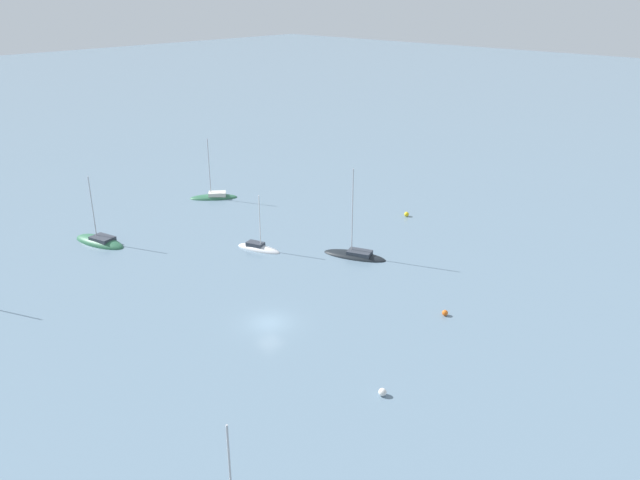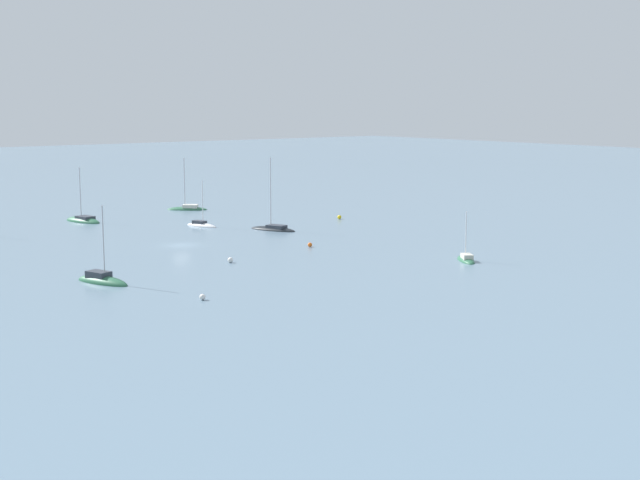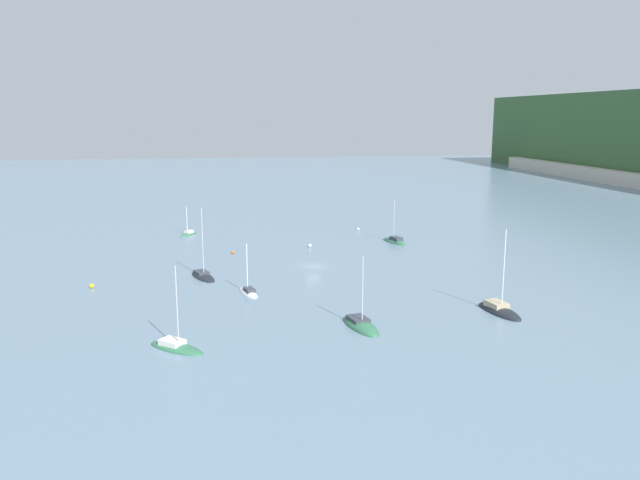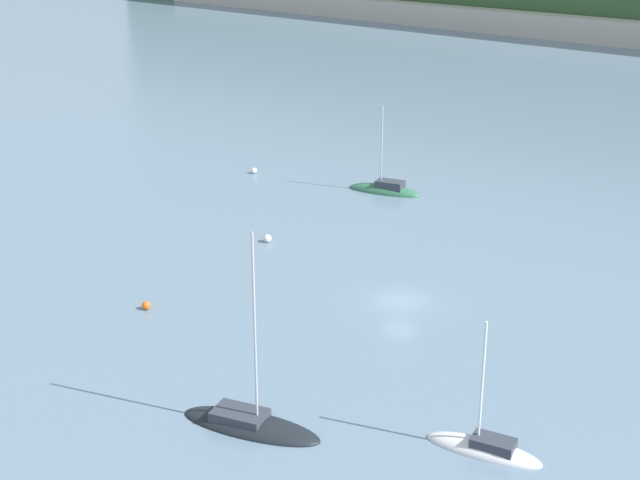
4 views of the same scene
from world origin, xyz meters
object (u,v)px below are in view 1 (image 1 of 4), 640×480
(sailboat_1, at_px, (355,256))
(sailboat_5, at_px, (214,197))
(sailboat_3, at_px, (258,249))
(mooring_buoy_1, at_px, (407,214))
(mooring_buoy_0, at_px, (382,392))
(sailboat_4, at_px, (100,242))
(mooring_buoy_2, at_px, (445,313))

(sailboat_1, bearing_deg, sailboat_5, -24.85)
(sailboat_3, xyz_separation_m, mooring_buoy_1, (-7.09, -24.29, 0.26))
(mooring_buoy_0, distance_m, mooring_buoy_1, 46.16)
(sailboat_3, bearing_deg, sailboat_5, 140.16)
(sailboat_4, distance_m, sailboat_5, 23.46)
(sailboat_1, bearing_deg, mooring_buoy_1, -97.17)
(mooring_buoy_1, bearing_deg, sailboat_5, 26.82)
(sailboat_5, xyz_separation_m, mooring_buoy_1, (-28.97, -14.64, 0.24))
(sailboat_3, distance_m, mooring_buoy_2, 28.49)
(sailboat_1, relative_size, mooring_buoy_0, 17.41)
(sailboat_5, distance_m, mooring_buoy_2, 50.99)
(mooring_buoy_0, bearing_deg, mooring_buoy_1, -57.03)
(mooring_buoy_2, bearing_deg, sailboat_5, -9.20)
(sailboat_5, height_order, mooring_buoy_0, sailboat_5)
(sailboat_1, height_order, mooring_buoy_0, sailboat_1)
(mooring_buoy_0, height_order, mooring_buoy_1, mooring_buoy_1)
(mooring_buoy_0, distance_m, mooring_buoy_2, 16.36)
(sailboat_3, height_order, mooring_buoy_2, sailboat_3)
(sailboat_3, bearing_deg, mooring_buoy_0, -40.20)
(sailboat_1, xyz_separation_m, mooring_buoy_1, (4.05, -17.22, 0.25))
(mooring_buoy_0, bearing_deg, mooring_buoy_2, -76.72)
(mooring_buoy_1, bearing_deg, mooring_buoy_0, 122.97)
(sailboat_4, xyz_separation_m, sailboat_5, (4.03, -23.11, 0.05))
(sailboat_4, relative_size, mooring_buoy_2, 16.16)
(sailboat_3, height_order, mooring_buoy_0, sailboat_3)
(sailboat_3, xyz_separation_m, mooring_buoy_2, (-28.45, -1.49, 0.22))
(sailboat_1, relative_size, mooring_buoy_1, 17.09)
(sailboat_4, relative_size, mooring_buoy_1, 14.22)
(sailboat_3, relative_size, sailboat_4, 0.80)
(sailboat_4, bearing_deg, mooring_buoy_2, -174.23)
(sailboat_5, relative_size, mooring_buoy_1, 14.64)
(mooring_buoy_1, bearing_deg, sailboat_4, 56.56)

